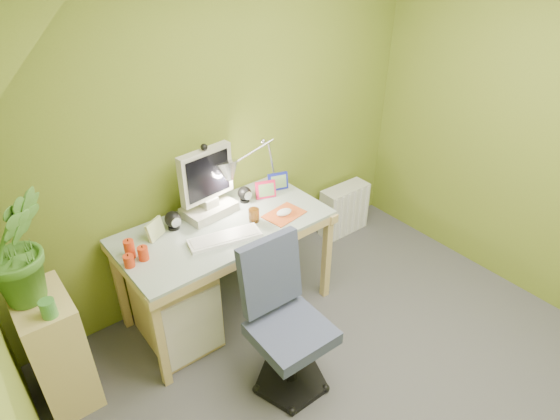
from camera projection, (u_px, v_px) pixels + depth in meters
floor at (386, 408)px, 2.70m from camera, size 3.20×3.20×0.01m
wall_back at (225, 128)px, 3.13m from camera, size 3.20×0.01×2.40m
slope_ceiling at (210, 170)px, 1.19m from camera, size 1.10×3.20×1.10m
desk at (227, 269)px, 3.18m from camera, size 1.38×0.71×0.73m
monitor at (206, 178)px, 2.97m from camera, size 0.41×0.27×0.53m
speaker_left at (173, 220)px, 2.92m from camera, size 0.11×0.11×0.12m
speaker_right at (245, 194)px, 3.21m from camera, size 0.10×0.10×0.11m
keyboard at (225, 238)px, 2.85m from camera, size 0.46×0.24×0.02m
mousepad at (284, 214)px, 3.09m from camera, size 0.29×0.22×0.01m
mouse at (284, 212)px, 3.08m from camera, size 0.13×0.10×0.04m
amber_tumbler at (254, 215)px, 3.00m from camera, size 0.08×0.08×0.09m
candle_cluster at (132, 252)px, 2.65m from camera, size 0.15×0.13×0.11m
photo_frame_red at (266, 190)px, 3.25m from camera, size 0.14×0.06×0.12m
photo_frame_blue at (278, 181)px, 3.35m from camera, size 0.15×0.06×0.12m
photo_frame_green at (155, 229)px, 2.84m from camera, size 0.13×0.08×0.12m
desk_lamp at (263, 153)px, 3.18m from camera, size 0.58×0.26×0.61m
side_ledge at (57, 350)px, 2.59m from camera, size 0.27×0.42×0.73m
potted_plant at (18, 247)px, 2.26m from camera, size 0.38×0.33×0.62m
green_cup at (48, 308)px, 2.28m from camera, size 0.09×0.09×0.10m
task_chair at (292, 333)px, 2.62m from camera, size 0.48×0.48×0.85m
radiator at (344, 209)px, 4.11m from camera, size 0.44×0.18×0.44m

